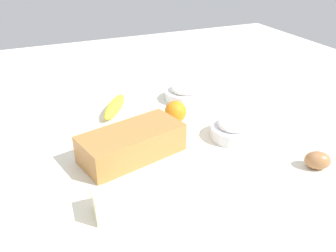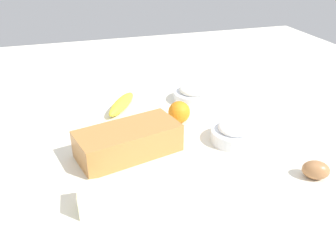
{
  "view_description": "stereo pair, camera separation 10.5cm",
  "coord_description": "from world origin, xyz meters",
  "px_view_note": "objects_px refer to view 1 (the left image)",
  "views": [
    {
      "loc": [
        0.37,
        0.85,
        0.54
      ],
      "look_at": [
        0.0,
        0.0,
        0.04
      ],
      "focal_mm": 37.89,
      "sensor_mm": 36.0,
      "label": 1
    },
    {
      "loc": [
        0.27,
        0.88,
        0.54
      ],
      "look_at": [
        0.0,
        0.0,
        0.04
      ],
      "focal_mm": 37.89,
      "sensor_mm": 36.0,
      "label": 2
    }
  ],
  "objects_px": {
    "flour_bowl": "(185,93)",
    "orange_fruit": "(175,112)",
    "sugar_bowl": "(234,129)",
    "banana": "(115,106)",
    "egg_near_butter": "(318,160)",
    "loaf_pan": "(132,143)",
    "butter_block": "(115,202)"
  },
  "relations": [
    {
      "from": "butter_block",
      "to": "banana",
      "type": "bearing_deg",
      "value": -105.9
    },
    {
      "from": "flour_bowl",
      "to": "egg_near_butter",
      "type": "xyz_separation_m",
      "value": [
        -0.12,
        0.53,
        -0.0
      ]
    },
    {
      "from": "sugar_bowl",
      "to": "butter_block",
      "type": "distance_m",
      "value": 0.45
    },
    {
      "from": "banana",
      "to": "orange_fruit",
      "type": "height_order",
      "value": "orange_fruit"
    },
    {
      "from": "flour_bowl",
      "to": "sugar_bowl",
      "type": "distance_m",
      "value": 0.31
    },
    {
      "from": "sugar_bowl",
      "to": "loaf_pan",
      "type": "bearing_deg",
      "value": -4.74
    },
    {
      "from": "loaf_pan",
      "to": "flour_bowl",
      "type": "bearing_deg",
      "value": -150.74
    },
    {
      "from": "flour_bowl",
      "to": "loaf_pan",
      "type": "bearing_deg",
      "value": 43.18
    },
    {
      "from": "sugar_bowl",
      "to": "butter_block",
      "type": "relative_size",
      "value": 1.54
    },
    {
      "from": "flour_bowl",
      "to": "orange_fruit",
      "type": "height_order",
      "value": "orange_fruit"
    },
    {
      "from": "flour_bowl",
      "to": "sugar_bowl",
      "type": "bearing_deg",
      "value": 92.03
    },
    {
      "from": "orange_fruit",
      "to": "sugar_bowl",
      "type": "bearing_deg",
      "value": 125.17
    },
    {
      "from": "banana",
      "to": "egg_near_butter",
      "type": "bearing_deg",
      "value": 125.97
    },
    {
      "from": "sugar_bowl",
      "to": "butter_block",
      "type": "bearing_deg",
      "value": 23.19
    },
    {
      "from": "loaf_pan",
      "to": "butter_block",
      "type": "distance_m",
      "value": 0.23
    },
    {
      "from": "sugar_bowl",
      "to": "butter_block",
      "type": "xyz_separation_m",
      "value": [
        0.42,
        0.18,
        0.0
      ]
    },
    {
      "from": "sugar_bowl",
      "to": "banana",
      "type": "height_order",
      "value": "sugar_bowl"
    },
    {
      "from": "egg_near_butter",
      "to": "loaf_pan",
      "type": "bearing_deg",
      "value": -30.41
    },
    {
      "from": "egg_near_butter",
      "to": "sugar_bowl",
      "type": "bearing_deg",
      "value": -63.15
    },
    {
      "from": "banana",
      "to": "butter_block",
      "type": "distance_m",
      "value": 0.51
    },
    {
      "from": "loaf_pan",
      "to": "orange_fruit",
      "type": "relative_size",
      "value": 4.25
    },
    {
      "from": "orange_fruit",
      "to": "egg_near_butter",
      "type": "bearing_deg",
      "value": 120.56
    },
    {
      "from": "egg_near_butter",
      "to": "banana",
      "type": "bearing_deg",
      "value": -54.03
    },
    {
      "from": "loaf_pan",
      "to": "egg_near_butter",
      "type": "relative_size",
      "value": 4.51
    },
    {
      "from": "orange_fruit",
      "to": "egg_near_butter",
      "type": "xyz_separation_m",
      "value": [
        -0.23,
        0.39,
        -0.01
      ]
    },
    {
      "from": "flour_bowl",
      "to": "banana",
      "type": "distance_m",
      "value": 0.27
    },
    {
      "from": "orange_fruit",
      "to": "flour_bowl",
      "type": "bearing_deg",
      "value": -126.46
    },
    {
      "from": "orange_fruit",
      "to": "butter_block",
      "type": "distance_m",
      "value": 0.46
    },
    {
      "from": "loaf_pan",
      "to": "sugar_bowl",
      "type": "xyz_separation_m",
      "value": [
        -0.31,
        0.03,
        -0.01
      ]
    },
    {
      "from": "banana",
      "to": "loaf_pan",
      "type": "bearing_deg",
      "value": 83.41
    },
    {
      "from": "loaf_pan",
      "to": "butter_block",
      "type": "bearing_deg",
      "value": 48.44
    },
    {
      "from": "banana",
      "to": "orange_fruit",
      "type": "bearing_deg",
      "value": 137.07
    }
  ]
}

